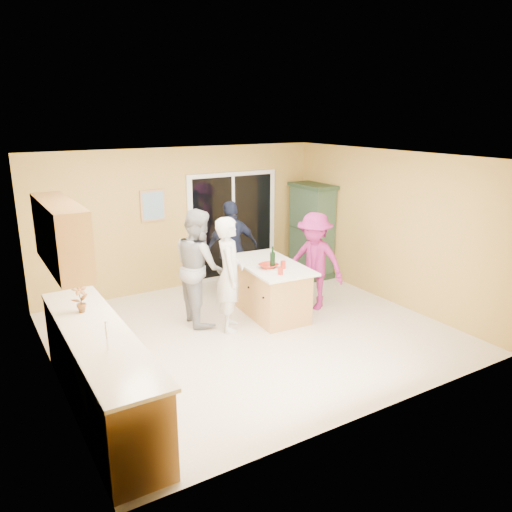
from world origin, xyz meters
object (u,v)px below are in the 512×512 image
kitchen_island (270,290)px  woman_magenta (314,261)px  woman_white (230,274)px  woman_grey (199,266)px  woman_navy (232,248)px  green_hutch (312,231)px

kitchen_island → woman_magenta: (0.78, -0.16, 0.41)m
woman_white → woman_grey: size_ratio=0.97×
kitchen_island → woman_magenta: woman_magenta is taller
kitchen_island → woman_white: woman_white is taller
kitchen_island → woman_grey: bearing=168.5°
kitchen_island → woman_navy: (-0.07, 1.15, 0.45)m
kitchen_island → woman_navy: woman_navy is taller
woman_white → green_hutch: bearing=-33.2°
green_hutch → woman_magenta: 1.84m
green_hutch → kitchen_island: bearing=-144.2°
woman_white → woman_navy: 1.55m
woman_white → woman_grey: bearing=54.9°
woman_white → kitchen_island: bearing=-49.9°
green_hutch → woman_grey: green_hutch is taller
woman_navy → woman_magenta: woman_navy is taller
woman_grey → woman_white: bearing=-146.9°
woman_white → woman_magenta: bearing=-61.6°
woman_magenta → green_hutch: bearing=117.3°
kitchen_island → woman_magenta: bearing=-7.0°
green_hutch → woman_magenta: bearing=-125.8°
woman_magenta → woman_navy: bearing=-174.1°
woman_grey → woman_navy: size_ratio=1.05×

